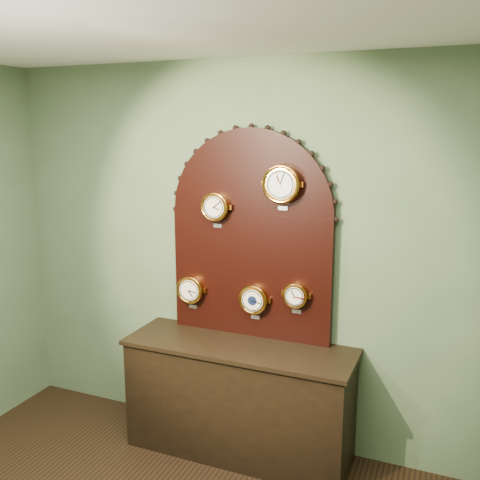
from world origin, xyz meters
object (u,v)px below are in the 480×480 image
at_px(shop_counter, 239,401).
at_px(barometer, 254,299).
at_px(roman_clock, 216,207).
at_px(hygrometer, 191,290).
at_px(display_board, 251,228).
at_px(tide_clock, 296,295).
at_px(arabic_clock, 282,184).

height_order(shop_counter, barometer, barometer).
height_order(roman_clock, hygrometer, roman_clock).
height_order(display_board, tide_clock, display_board).
relative_size(arabic_clock, hygrometer, 1.19).
bearing_deg(arabic_clock, roman_clock, 179.84).
height_order(shop_counter, arabic_clock, arabic_clock).
bearing_deg(roman_clock, shop_counter, -32.22).
relative_size(roman_clock, hygrometer, 0.99).
xyz_separation_m(barometer, tide_clock, (0.31, 0.00, 0.07)).
bearing_deg(display_board, shop_counter, -90.00).
height_order(hygrometer, tide_clock, tide_clock).
bearing_deg(hygrometer, shop_counter, -18.61).
height_order(arabic_clock, tide_clock, arabic_clock).
bearing_deg(hygrometer, tide_clock, 0.07).
distance_m(shop_counter, arabic_clock, 1.58).
distance_m(shop_counter, barometer, 0.74).
bearing_deg(roman_clock, hygrometer, -179.98).
height_order(shop_counter, tide_clock, tide_clock).
bearing_deg(shop_counter, roman_clock, 147.78).
bearing_deg(barometer, tide_clock, 0.22).
distance_m(hygrometer, tide_clock, 0.82).
bearing_deg(display_board, arabic_clock, -15.28).
bearing_deg(tide_clock, display_board, 169.76).
relative_size(shop_counter, tide_clock, 6.94).
distance_m(display_board, roman_clock, 0.29).
height_order(roman_clock, barometer, roman_clock).
xyz_separation_m(arabic_clock, tide_clock, (0.11, 0.00, -0.76)).
relative_size(display_board, barometer, 5.74).
distance_m(roman_clock, barometer, 0.72).
bearing_deg(shop_counter, arabic_clock, 31.69).
distance_m(display_board, hygrometer, 0.67).
xyz_separation_m(shop_counter, arabic_clock, (0.25, 0.15, 1.56)).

